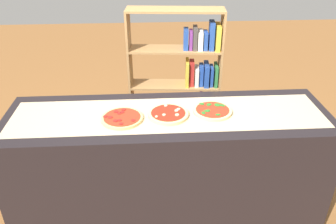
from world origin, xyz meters
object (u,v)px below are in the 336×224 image
at_px(bookshelf, 188,84).
at_px(pizza_mushroom_1, 168,114).
at_px(pizza_pepperoni_0, 122,118).
at_px(pizza_spinach_2, 212,111).

bearing_deg(bookshelf, pizza_mushroom_1, -104.93).
relative_size(pizza_pepperoni_0, pizza_spinach_2, 1.02).
distance_m(pizza_pepperoni_0, pizza_mushroom_1, 0.32).
height_order(pizza_mushroom_1, pizza_spinach_2, pizza_mushroom_1).
bearing_deg(pizza_spinach_2, bookshelf, 93.96).
height_order(pizza_spinach_2, bookshelf, bookshelf).
relative_size(pizza_mushroom_1, pizza_spinach_2, 1.02).
bearing_deg(pizza_mushroom_1, pizza_pepperoni_0, -173.77).
xyz_separation_m(pizza_pepperoni_0, pizza_mushroom_1, (0.32, 0.03, 0.00)).
distance_m(pizza_spinach_2, bookshelf, 0.95).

